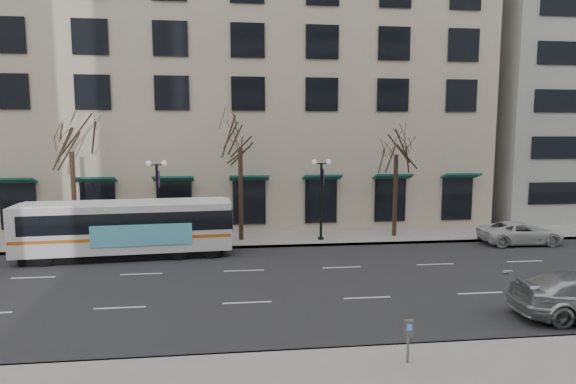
{
  "coord_description": "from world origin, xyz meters",
  "views": [
    {
      "loc": [
        -0.54,
        -21.17,
        6.84
      ],
      "look_at": [
        2.15,
        1.77,
        4.0
      ],
      "focal_mm": 30.0,
      "sensor_mm": 36.0,
      "label": 1
    }
  ],
  "objects": [
    {
      "name": "lamp_post_left",
      "position": [
        -4.99,
        8.2,
        2.94
      ],
      "size": [
        1.22,
        0.45,
        5.21
      ],
      "color": "black",
      "rests_on": "ground"
    },
    {
      "name": "building_hotel",
      "position": [
        -2.0,
        21.0,
        12.0
      ],
      "size": [
        40.0,
        20.0,
        24.0
      ],
      "primitive_type": "cube",
      "color": "#BBA98F",
      "rests_on": "ground"
    },
    {
      "name": "city_bus",
      "position": [
        -6.27,
        5.71,
        1.7
      ],
      "size": [
        11.6,
        3.31,
        3.11
      ],
      "rotation": [
        0.0,
        0.0,
        0.07
      ],
      "color": "white",
      "rests_on": "ground"
    },
    {
      "name": "pay_station",
      "position": [
        4.51,
        -8.27,
        1.08
      ],
      "size": [
        0.29,
        0.21,
        1.29
      ],
      "rotation": [
        0.0,
        0.0,
        -0.09
      ],
      "color": "slate",
      "rests_on": "sidewalk_near"
    },
    {
      "name": "ground",
      "position": [
        0.0,
        0.0,
        0.0
      ],
      "size": [
        160.0,
        160.0,
        0.0
      ],
      "primitive_type": "plane",
      "color": "black",
      "rests_on": "ground"
    },
    {
      "name": "white_pickup",
      "position": [
        17.19,
        6.2,
        0.69
      ],
      "size": [
        5.05,
        2.42,
        1.39
      ],
      "primitive_type": "imported",
      "rotation": [
        0.0,
        0.0,
        1.55
      ],
      "color": "silver",
      "rests_on": "ground"
    },
    {
      "name": "tree_far_mid",
      "position": [
        0.0,
        8.8,
        6.91
      ],
      "size": [
        3.6,
        3.6,
        8.55
      ],
      "color": "black",
      "rests_on": "ground"
    },
    {
      "name": "tree_far_left",
      "position": [
        -10.0,
        8.8,
        6.7
      ],
      "size": [
        3.6,
        3.6,
        8.34
      ],
      "color": "black",
      "rests_on": "ground"
    },
    {
      "name": "lamp_post_right",
      "position": [
        5.01,
        8.2,
        2.94
      ],
      "size": [
        1.22,
        0.45,
        5.21
      ],
      "color": "black",
      "rests_on": "ground"
    },
    {
      "name": "sidewalk_far",
      "position": [
        5.0,
        9.0,
        0.07
      ],
      "size": [
        80.0,
        4.0,
        0.15
      ],
      "primitive_type": "cube",
      "color": "gray",
      "rests_on": "ground"
    },
    {
      "name": "tree_far_right",
      "position": [
        10.0,
        8.8,
        6.42
      ],
      "size": [
        3.6,
        3.6,
        8.06
      ],
      "color": "black",
      "rests_on": "ground"
    }
  ]
}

